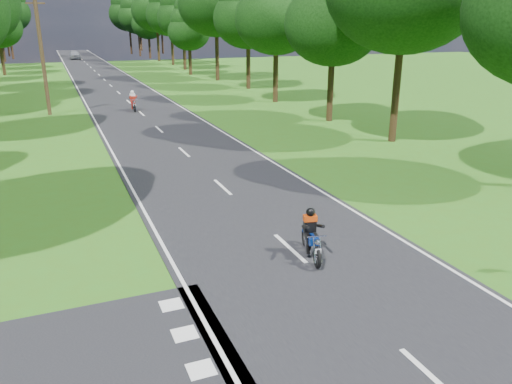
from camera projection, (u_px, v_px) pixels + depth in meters
name	position (u px, v px, depth m)	size (l,w,h in m)	color
ground	(325.00, 281.00, 12.38)	(160.00, 160.00, 0.00)	#346316
main_road	(104.00, 80.00, 56.23)	(7.00, 140.00, 0.02)	black
road_markings	(105.00, 81.00, 54.53)	(7.40, 140.00, 0.01)	silver
treeline	(101.00, 5.00, 62.92)	(40.00, 115.35, 14.78)	black
telegraph_pole	(42.00, 54.00, 33.49)	(1.20, 0.26, 8.00)	#382616
rider_near_blue	(311.00, 233.00, 13.42)	(0.54, 1.62, 1.35)	navy
rider_far_red	(133.00, 101.00, 36.02)	(0.58, 1.74, 1.45)	#B3110D
distant_car	(75.00, 55.00, 87.67)	(1.82, 4.52, 1.54)	#AFB2B6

